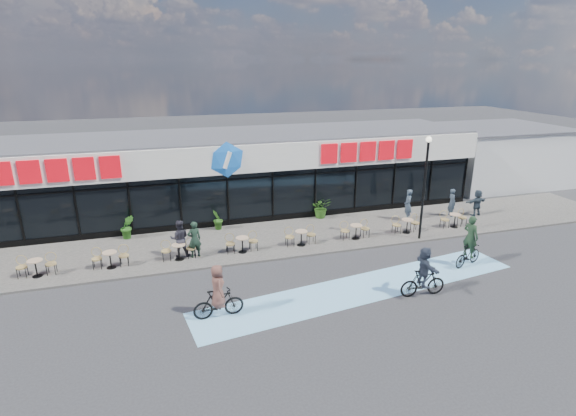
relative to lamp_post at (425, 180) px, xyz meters
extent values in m
plane|color=#28282B|center=(-8.94, -2.30, -3.18)|extent=(120.00, 120.00, 0.00)
cube|color=#5E5953|center=(-8.94, 2.20, -3.13)|extent=(44.00, 5.00, 0.10)
cube|color=#73B3DA|center=(-4.94, -3.80, -3.17)|extent=(14.17, 4.13, 0.01)
cube|color=black|center=(-8.94, 7.70, -1.68)|extent=(30.00, 6.00, 3.00)
cube|color=silver|center=(-8.94, 7.55, 0.57)|extent=(30.60, 6.30, 1.50)
cube|color=#47474C|center=(-8.94, 7.70, 1.37)|extent=(30.60, 6.30, 0.10)
cube|color=navy|center=(-8.94, 4.66, -0.13)|extent=(30.60, 0.08, 0.18)
cube|color=black|center=(-8.94, 4.67, -0.53)|extent=(30.00, 0.06, 0.08)
cube|color=black|center=(-8.94, 4.68, -2.98)|extent=(30.00, 0.10, 0.40)
cube|color=red|center=(-16.94, 4.40, 0.62)|extent=(5.63, 0.18, 1.10)
cube|color=red|center=(-0.94, 4.40, 0.62)|extent=(5.63, 0.18, 1.10)
ellipsoid|color=blue|center=(-8.94, 4.40, 0.62)|extent=(1.90, 0.24, 1.90)
cylinder|color=black|center=(-18.94, 4.67, -1.68)|extent=(0.10, 0.10, 3.00)
cylinder|color=black|center=(-16.44, 4.67, -1.68)|extent=(0.10, 0.10, 3.00)
cylinder|color=black|center=(-13.94, 4.67, -1.68)|extent=(0.10, 0.10, 3.00)
cylinder|color=black|center=(-11.44, 4.67, -1.68)|extent=(0.10, 0.10, 3.00)
cylinder|color=black|center=(-8.94, 4.67, -1.68)|extent=(0.10, 0.10, 3.00)
cylinder|color=black|center=(-6.44, 4.67, -1.68)|extent=(0.10, 0.10, 3.00)
cylinder|color=black|center=(-3.94, 4.67, -1.68)|extent=(0.10, 0.10, 3.00)
cylinder|color=black|center=(-1.44, 4.67, -1.68)|extent=(0.10, 0.10, 3.00)
cylinder|color=black|center=(1.06, 4.67, -1.68)|extent=(0.10, 0.10, 3.00)
cylinder|color=black|center=(3.56, 4.67, -1.68)|extent=(0.10, 0.10, 3.00)
cylinder|color=black|center=(6.06, 4.67, -1.68)|extent=(0.10, 0.10, 3.00)
cube|color=silver|center=(11.56, 8.70, -1.18)|extent=(9.00, 7.00, 4.00)
cube|color=#47474C|center=(11.56, 8.70, 0.87)|extent=(9.20, 7.20, 0.12)
cylinder|color=black|center=(0.00, 0.00, -0.61)|extent=(0.12, 0.12, 4.94)
sphere|color=#FFF2CC|center=(0.00, 0.00, 1.96)|extent=(0.28, 0.28, 0.28)
cylinder|color=tan|center=(-17.65, 0.87, -2.36)|extent=(0.60, 0.60, 0.04)
cylinder|color=black|center=(-17.65, 0.87, -2.71)|extent=(0.06, 0.06, 0.70)
cylinder|color=black|center=(-17.65, 0.87, -3.07)|extent=(0.40, 0.40, 0.02)
cylinder|color=tan|center=(-14.74, 0.87, -2.36)|extent=(0.60, 0.60, 0.04)
cylinder|color=black|center=(-14.74, 0.87, -2.71)|extent=(0.06, 0.06, 0.70)
cylinder|color=black|center=(-14.74, 0.87, -3.07)|extent=(0.40, 0.40, 0.02)
cylinder|color=tan|center=(-11.84, 0.87, -2.36)|extent=(0.60, 0.60, 0.04)
cylinder|color=black|center=(-11.84, 0.87, -2.71)|extent=(0.06, 0.06, 0.70)
cylinder|color=black|center=(-11.84, 0.87, -3.07)|extent=(0.40, 0.40, 0.02)
cylinder|color=tan|center=(-8.93, 0.87, -2.36)|extent=(0.60, 0.60, 0.04)
cylinder|color=black|center=(-8.93, 0.87, -2.71)|extent=(0.06, 0.06, 0.70)
cylinder|color=black|center=(-8.93, 0.87, -3.07)|extent=(0.40, 0.40, 0.02)
cylinder|color=tan|center=(-6.02, 0.87, -2.36)|extent=(0.60, 0.60, 0.04)
cylinder|color=black|center=(-6.02, 0.87, -2.71)|extent=(0.06, 0.06, 0.70)
cylinder|color=black|center=(-6.02, 0.87, -3.07)|extent=(0.40, 0.40, 0.02)
cylinder|color=tan|center=(-3.12, 0.87, -2.36)|extent=(0.60, 0.60, 0.04)
cylinder|color=black|center=(-3.12, 0.87, -2.71)|extent=(0.06, 0.06, 0.70)
cylinder|color=black|center=(-3.12, 0.87, -3.07)|extent=(0.40, 0.40, 0.02)
cylinder|color=tan|center=(-0.21, 0.87, -2.36)|extent=(0.60, 0.60, 0.04)
cylinder|color=black|center=(-0.21, 0.87, -2.71)|extent=(0.06, 0.06, 0.70)
cylinder|color=black|center=(-0.21, 0.87, -3.07)|extent=(0.40, 0.40, 0.02)
cylinder|color=tan|center=(2.69, 0.87, -2.36)|extent=(0.60, 0.60, 0.04)
cylinder|color=black|center=(2.69, 0.87, -2.71)|extent=(0.06, 0.06, 0.70)
cylinder|color=black|center=(2.69, 0.87, -3.07)|extent=(0.40, 0.40, 0.02)
imported|color=#2A621C|center=(-14.15, 4.24, -2.46)|extent=(0.76, 0.65, 1.24)
imported|color=#275317|center=(-9.60, 4.17, -2.52)|extent=(0.64, 0.72, 1.12)
imported|color=#285317|center=(-3.65, 4.41, -2.47)|extent=(1.21, 1.09, 1.21)
imported|color=black|center=(-11.11, 0.99, -2.22)|extent=(0.70, 0.54, 1.72)
imported|color=#23222A|center=(-11.75, 1.25, -2.20)|extent=(0.92, 0.76, 1.75)
imported|color=#313E4C|center=(0.82, 2.60, -2.18)|extent=(0.61, 0.75, 1.79)
imported|color=#28343F|center=(3.65, 2.52, -2.26)|extent=(0.47, 0.65, 1.63)
imported|color=#28353F|center=(5.12, 2.19, -2.31)|extent=(1.46, 0.61, 1.53)
imported|color=black|center=(-3.02, -4.99, -2.62)|extent=(1.87, 0.65, 1.11)
imported|color=#272F3E|center=(-3.02, -4.99, -1.93)|extent=(0.58, 1.50, 1.59)
imported|color=black|center=(0.41, -3.22, -2.66)|extent=(1.79, 1.01, 1.03)
imported|color=black|center=(0.41, -3.22, -1.78)|extent=(0.65, 0.80, 1.89)
imported|color=black|center=(-10.79, -4.26, -2.63)|extent=(1.83, 0.59, 1.08)
imported|color=brown|center=(-10.79, -4.26, -1.94)|extent=(0.53, 0.79, 1.57)
camera|label=1|loc=(-12.44, -18.35, 5.55)|focal=28.00mm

